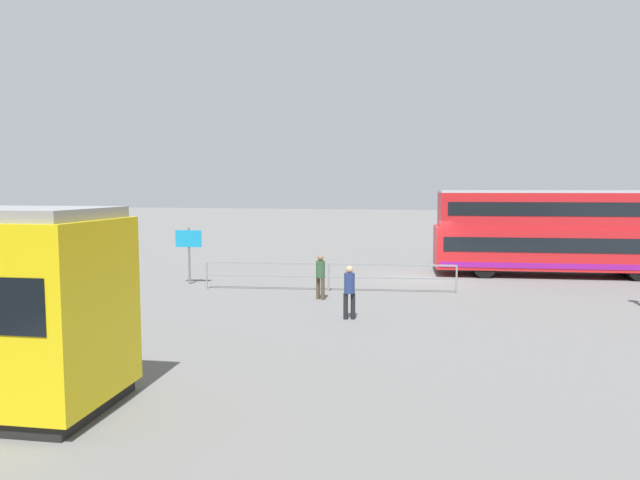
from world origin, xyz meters
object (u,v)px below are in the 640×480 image
(pedestrian_near_railing, at_px, (320,274))
(info_sign, at_px, (189,245))
(double_decker_bus, at_px, (560,232))
(pedestrian_crossing, at_px, (349,289))

(pedestrian_near_railing, bearing_deg, info_sign, -17.97)
(double_decker_bus, bearing_deg, pedestrian_crossing, 54.07)
(pedestrian_near_railing, xyz_separation_m, info_sign, (5.99, -1.94, 0.69))
(pedestrian_near_railing, xyz_separation_m, pedestrian_crossing, (-1.54, 2.81, 0.01))
(double_decker_bus, relative_size, pedestrian_near_railing, 7.00)
(pedestrian_near_railing, bearing_deg, pedestrian_crossing, 118.75)
(pedestrian_crossing, relative_size, info_sign, 0.70)
(pedestrian_near_railing, height_order, info_sign, info_sign)
(pedestrian_crossing, height_order, info_sign, info_sign)
(pedestrian_crossing, distance_m, info_sign, 8.93)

